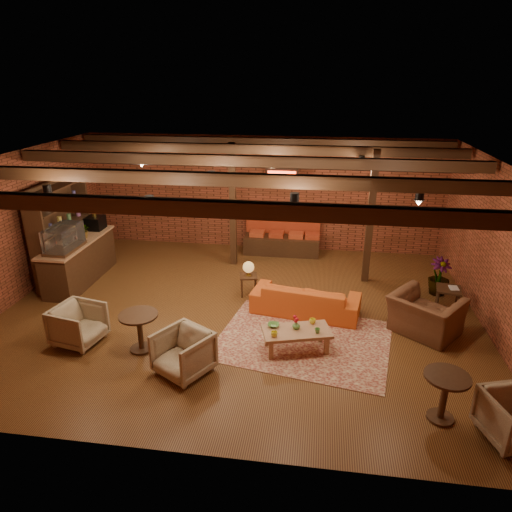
# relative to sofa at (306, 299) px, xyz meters

# --- Properties ---
(floor) EXTENTS (10.00, 10.00, 0.00)m
(floor) POSITION_rel_sofa_xyz_m (-1.41, -0.15, -0.33)
(floor) COLOR #371C0D
(floor) RESTS_ON ground
(ceiling) EXTENTS (10.00, 8.00, 0.02)m
(ceiling) POSITION_rel_sofa_xyz_m (-1.41, -0.15, 2.87)
(ceiling) COLOR black
(ceiling) RESTS_ON wall_back
(wall_back) EXTENTS (10.00, 0.02, 3.20)m
(wall_back) POSITION_rel_sofa_xyz_m (-1.41, 3.85, 1.27)
(wall_back) COLOR brown
(wall_back) RESTS_ON ground
(wall_front) EXTENTS (10.00, 0.02, 3.20)m
(wall_front) POSITION_rel_sofa_xyz_m (-1.41, -4.15, 1.27)
(wall_front) COLOR brown
(wall_front) RESTS_ON ground
(wall_left) EXTENTS (0.02, 8.00, 3.20)m
(wall_left) POSITION_rel_sofa_xyz_m (-6.41, -0.15, 1.27)
(wall_left) COLOR brown
(wall_left) RESTS_ON ground
(wall_right) EXTENTS (0.02, 8.00, 3.20)m
(wall_right) POSITION_rel_sofa_xyz_m (3.59, -0.15, 1.27)
(wall_right) COLOR brown
(wall_right) RESTS_ON ground
(ceiling_beams) EXTENTS (9.80, 6.40, 0.22)m
(ceiling_beams) POSITION_rel_sofa_xyz_m (-1.41, -0.15, 2.75)
(ceiling_beams) COLOR #321D10
(ceiling_beams) RESTS_ON ceiling
(ceiling_pipe) EXTENTS (9.60, 0.12, 0.12)m
(ceiling_pipe) POSITION_rel_sofa_xyz_m (-1.41, 1.45, 2.52)
(ceiling_pipe) COLOR black
(ceiling_pipe) RESTS_ON ceiling
(post_left) EXTENTS (0.16, 0.16, 3.20)m
(post_left) POSITION_rel_sofa_xyz_m (-2.01, 2.45, 1.27)
(post_left) COLOR #321D10
(post_left) RESTS_ON ground
(post_right) EXTENTS (0.16, 0.16, 3.20)m
(post_right) POSITION_rel_sofa_xyz_m (1.39, 1.85, 1.27)
(post_right) COLOR #321D10
(post_right) RESTS_ON ground
(service_counter) EXTENTS (0.80, 2.50, 1.60)m
(service_counter) POSITION_rel_sofa_xyz_m (-5.51, 0.85, 0.47)
(service_counter) COLOR #321D10
(service_counter) RESTS_ON ground
(plant_counter) EXTENTS (0.35, 0.39, 0.30)m
(plant_counter) POSITION_rel_sofa_xyz_m (-5.41, 1.05, 0.89)
(plant_counter) COLOR #337F33
(plant_counter) RESTS_ON service_counter
(shelving_hutch) EXTENTS (0.52, 2.00, 2.40)m
(shelving_hutch) POSITION_rel_sofa_xyz_m (-5.91, 0.95, 0.87)
(shelving_hutch) COLOR #321D10
(shelving_hutch) RESTS_ON ground
(banquette) EXTENTS (2.10, 0.70, 1.00)m
(banquette) POSITION_rel_sofa_xyz_m (-0.81, 3.40, 0.17)
(banquette) COLOR #A6361B
(banquette) RESTS_ON ground
(service_sign) EXTENTS (0.86, 0.06, 0.30)m
(service_sign) POSITION_rel_sofa_xyz_m (-0.81, 2.95, 2.02)
(service_sign) COLOR red
(service_sign) RESTS_ON ceiling
(ceiling_spotlights) EXTENTS (6.40, 4.40, 0.28)m
(ceiling_spotlights) POSITION_rel_sofa_xyz_m (-1.41, -0.15, 2.53)
(ceiling_spotlights) COLOR black
(ceiling_spotlights) RESTS_ON ceiling
(rug) EXTENTS (3.57, 2.97, 0.01)m
(rug) POSITION_rel_sofa_xyz_m (0.02, -1.11, -0.32)
(rug) COLOR maroon
(rug) RESTS_ON floor
(sofa) EXTENTS (2.37, 1.24, 0.66)m
(sofa) POSITION_rel_sofa_xyz_m (0.00, 0.00, 0.00)
(sofa) COLOR #C5511B
(sofa) RESTS_ON floor
(coffee_table) EXTENTS (1.35, 0.93, 0.67)m
(coffee_table) POSITION_rel_sofa_xyz_m (-0.12, -1.46, 0.05)
(coffee_table) COLOR #8F5D42
(coffee_table) RESTS_ON floor
(side_table_lamp) EXTENTS (0.46, 0.46, 0.82)m
(side_table_lamp) POSITION_rel_sofa_xyz_m (-1.33, 0.67, 0.29)
(side_table_lamp) COLOR #321D10
(side_table_lamp) RESTS_ON floor
(round_table_left) EXTENTS (0.71, 0.71, 0.74)m
(round_table_left) POSITION_rel_sofa_xyz_m (-2.94, -1.84, 0.17)
(round_table_left) COLOR #321D10
(round_table_left) RESTS_ON floor
(armchair_a) EXTENTS (0.91, 0.95, 0.84)m
(armchair_a) POSITION_rel_sofa_xyz_m (-4.17, -1.77, 0.09)
(armchair_a) COLOR beige
(armchair_a) RESTS_ON floor
(armchair_b) EXTENTS (1.10, 1.08, 0.85)m
(armchair_b) POSITION_rel_sofa_xyz_m (-1.95, -2.41, 0.09)
(armchair_b) COLOR beige
(armchair_b) RESTS_ON floor
(armchair_right) EXTENTS (1.45, 1.37, 1.06)m
(armchair_right) POSITION_rel_sofa_xyz_m (2.33, -0.50, 0.20)
(armchair_right) COLOR brown
(armchair_right) RESTS_ON floor
(side_table_book) EXTENTS (0.58, 0.58, 0.57)m
(side_table_book) POSITION_rel_sofa_xyz_m (2.99, 0.47, 0.18)
(side_table_book) COLOR #321D10
(side_table_book) RESTS_ON floor
(round_table_right) EXTENTS (0.65, 0.65, 0.76)m
(round_table_right) POSITION_rel_sofa_xyz_m (2.12, -2.97, 0.18)
(round_table_right) COLOR #321D10
(round_table_right) RESTS_ON floor
(plant_tall) EXTENTS (1.87, 1.87, 2.60)m
(plant_tall) POSITION_rel_sofa_xyz_m (2.99, 1.34, 0.97)
(plant_tall) COLOR #4C7F4C
(plant_tall) RESTS_ON floor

